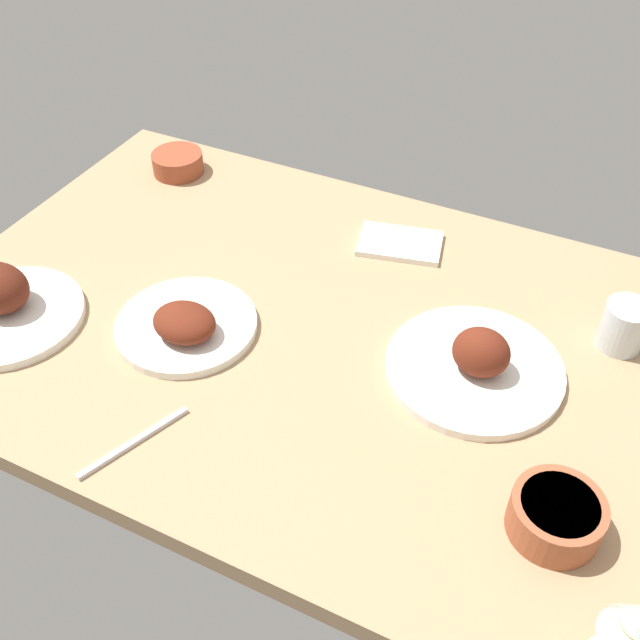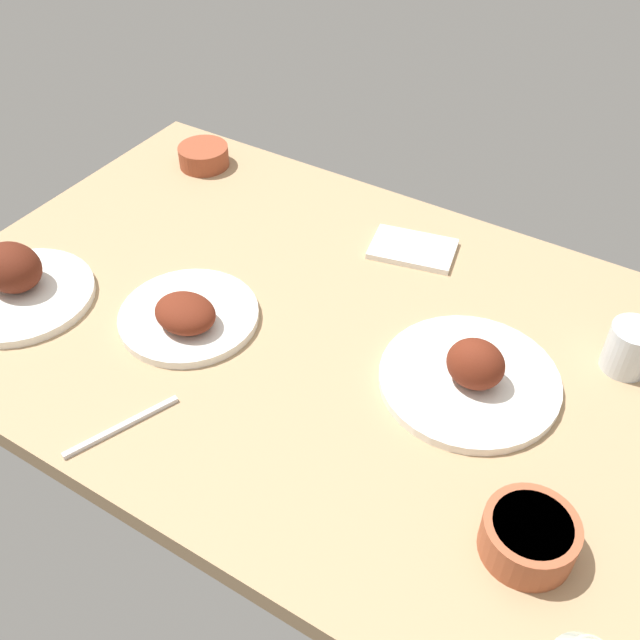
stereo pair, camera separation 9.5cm
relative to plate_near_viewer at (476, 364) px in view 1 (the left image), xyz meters
The scene contains 10 objects.
dining_table 27.61cm from the plate_near_viewer, ahead, with size 140.00×90.00×4.00cm, color tan.
plate_near_viewer is the anchor object (origin of this frame).
plate_center_main 81.48cm from the plate_near_viewer, 16.11° to the left, with size 26.03×26.03×9.95cm.
plate_far_side 49.00cm from the plate_near_viewer, 14.69° to the left, with size 24.45×24.45×6.88cm.
bowl_potatoes 84.02cm from the plate_near_viewer, 21.58° to the right, with size 11.22×11.22×4.63cm.
bowl_pasta 29.17cm from the plate_near_viewer, 127.47° to the left, with size 12.45×12.45×5.93cm.
wine_glass 47.95cm from the plate_near_viewer, 126.72° to the left, with size 7.60×7.60×14.00cm.
water_tumbler 26.21cm from the plate_near_viewer, 139.31° to the right, with size 7.64×7.64×8.42cm, color silver.
folded_napkin 35.56cm from the plate_near_viewer, 48.82° to the right, with size 16.11×10.48×1.20cm, color white.
fork_loose 54.66cm from the plate_near_viewer, 41.10° to the left, with size 18.73×0.90×0.80cm, color silver.
Camera 1 is at (-40.24, 83.14, 91.33)cm, focal length 41.17 mm.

